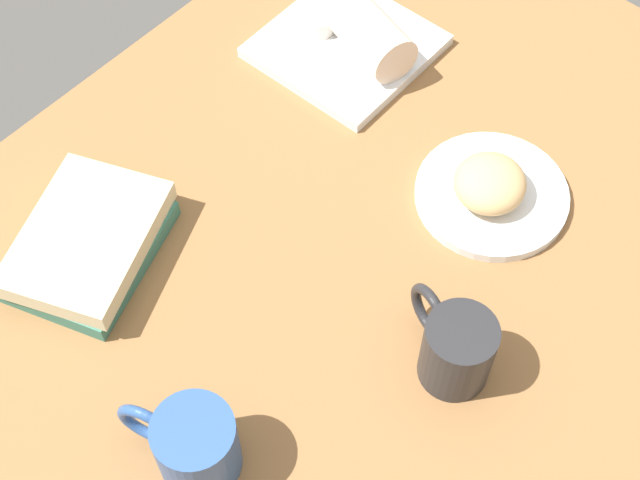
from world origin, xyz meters
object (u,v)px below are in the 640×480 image
at_px(scone_pastry, 490,183).
at_px(breakfast_wrap, 371,35).
at_px(book_stack, 88,244).
at_px(second_mug, 193,444).
at_px(square_plate, 346,46).
at_px(round_plate, 491,195).
at_px(sauce_cup, 317,21).
at_px(coffee_mug, 455,347).

distance_m(scone_pastry, breakfast_wrap, 0.28).
xyz_separation_m(scone_pastry, book_stack, (-0.38, 0.32, -0.01)).
xyz_separation_m(scone_pastry, second_mug, (-0.48, 0.03, 0.01)).
xyz_separation_m(scone_pastry, square_plate, (0.09, 0.30, -0.03)).
bearing_deg(book_stack, second_mug, -109.35).
height_order(round_plate, square_plate, square_plate).
xyz_separation_m(sauce_cup, second_mug, (-0.56, -0.32, 0.02)).
distance_m(scone_pastry, coffee_mug, 0.24).
bearing_deg(round_plate, coffee_mug, -155.57).
relative_size(square_plate, coffee_mug, 1.71).
bearing_deg(scone_pastry, round_plate, -12.28).
bearing_deg(coffee_mug, book_stack, 111.62).
xyz_separation_m(breakfast_wrap, second_mug, (-0.57, -0.23, -0.00)).
bearing_deg(sauce_cup, scone_pastry, -102.85).
bearing_deg(coffee_mug, scone_pastry, 25.77).
bearing_deg(round_plate, sauce_cup, 78.62).
height_order(round_plate, sauce_cup, sauce_cup).
xyz_separation_m(round_plate, scone_pastry, (-0.01, 0.00, 0.03)).
relative_size(scone_pastry, second_mug, 0.70).
bearing_deg(square_plate, coffee_mug, -126.44).
relative_size(round_plate, coffee_mug, 1.53).
xyz_separation_m(scone_pastry, breakfast_wrap, (0.09, 0.27, 0.01)).
xyz_separation_m(round_plate, coffee_mug, (-0.22, -0.10, 0.04)).
xyz_separation_m(round_plate, breakfast_wrap, (0.08, 0.27, 0.04)).
height_order(square_plate, book_stack, book_stack).
distance_m(sauce_cup, book_stack, 0.46).
distance_m(sauce_cup, breakfast_wrap, 0.09).
relative_size(scone_pastry, breakfast_wrap, 0.75).
xyz_separation_m(round_plate, sauce_cup, (0.07, 0.35, 0.02)).
height_order(breakfast_wrap, coffee_mug, coffee_mug).
distance_m(round_plate, breakfast_wrap, 0.28).
bearing_deg(second_mug, round_plate, -4.25).
xyz_separation_m(square_plate, breakfast_wrap, (0.00, -0.04, 0.04)).
xyz_separation_m(breakfast_wrap, coffee_mug, (-0.31, -0.37, -0.00)).
bearing_deg(breakfast_wrap, scone_pastry, -92.50).
distance_m(breakfast_wrap, coffee_mug, 0.48).
relative_size(scone_pastry, square_plate, 0.43).
distance_m(square_plate, second_mug, 0.63).
bearing_deg(breakfast_wrap, book_stack, -169.57).
xyz_separation_m(coffee_mug, second_mug, (-0.26, 0.14, -0.00)).
distance_m(scone_pastry, square_plate, 0.32).
height_order(scone_pastry, coffee_mug, coffee_mug).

